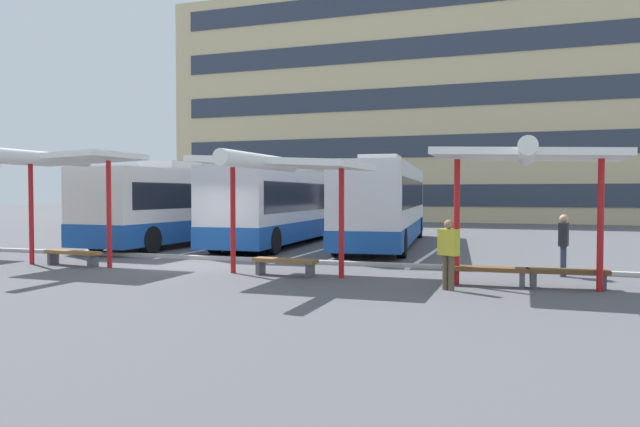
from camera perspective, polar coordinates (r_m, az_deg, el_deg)
ground_plane at (r=18.49m, az=-12.04°, el=-4.85°), size 160.00×160.00×0.00m
terminal_building at (r=53.86m, az=8.72°, el=9.46°), size 38.07×15.35×21.24m
coach_bus_0 at (r=26.69m, az=-12.11°, el=0.64°), size 3.04×12.56×3.47m
coach_bus_1 at (r=25.24m, az=-3.71°, el=0.66°), size 3.09×11.50×3.50m
coach_bus_2 at (r=24.80m, az=6.24°, el=0.81°), size 3.73×12.63×3.63m
lane_stripe_0 at (r=28.60m, az=-14.64°, el=-2.47°), size 0.16×14.00×0.01m
lane_stripe_1 at (r=26.52m, az=-7.03°, el=-2.77°), size 0.16×14.00×0.01m
lane_stripe_2 at (r=24.99m, az=1.70°, el=-3.04°), size 0.16×14.00×0.01m
lane_stripe_3 at (r=24.09m, az=11.32°, el=-3.27°), size 0.16×14.00×0.01m
waiting_shelter_1 at (r=19.09m, az=-23.46°, el=4.59°), size 3.87×4.35×3.36m
bench_2 at (r=19.43m, az=-22.60°, el=-3.61°), size 2.02×0.67×0.45m
waiting_shelter_2 at (r=15.46m, az=-3.73°, el=4.61°), size 4.09×5.26×3.13m
bench_3 at (r=15.77m, az=-3.38°, el=-4.74°), size 1.82×0.60×0.45m
waiting_shelter_3 at (r=14.15m, az=19.19°, el=5.08°), size 4.11×4.42×3.21m
bench_4 at (r=14.56m, az=15.50°, el=-5.35°), size 1.96×0.43×0.45m
bench_5 at (r=14.72m, az=22.58°, el=-5.37°), size 1.81×0.63×0.45m
platform_kerb at (r=19.75m, az=-9.84°, el=-4.23°), size 44.00×0.24×0.12m
waiting_passenger_0 at (r=13.65m, az=12.20°, el=-3.43°), size 0.51×0.42×1.58m
waiting_passenger_1 at (r=16.78m, az=22.28°, el=-2.45°), size 0.29×0.50×1.62m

